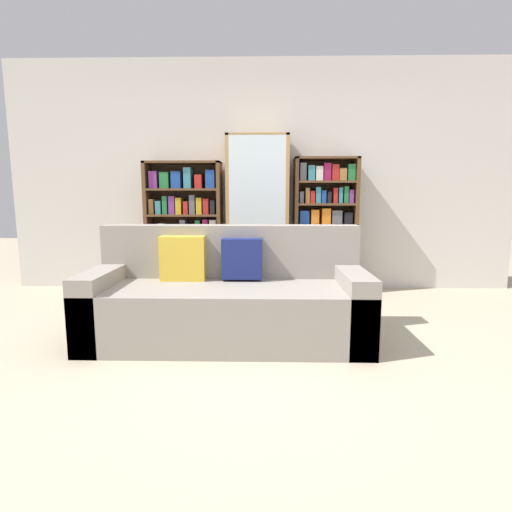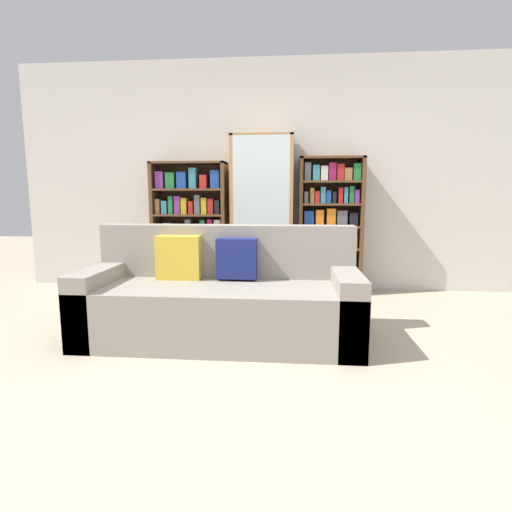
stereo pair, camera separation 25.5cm
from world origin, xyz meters
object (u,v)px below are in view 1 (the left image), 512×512
object	(u,v)px
bookshelf_left	(185,230)
couch	(228,300)
display_cabinet	(258,216)
bookshelf_right	(325,226)
wine_bottle	(319,289)

from	to	relation	value
bookshelf_left	couch	bearing A→B (deg)	-68.01
couch	display_cabinet	size ratio (longest dim) A/B	1.18
couch	bookshelf_right	xyz separation A→B (m)	(0.99, 1.60, 0.47)
display_cabinet	wine_bottle	distance (m)	1.14
couch	bookshelf_right	size ratio (longest dim) A/B	1.37
couch	bookshelf_right	distance (m)	1.94
display_cabinet	couch	bearing A→B (deg)	-97.50
bookshelf_left	bookshelf_right	bearing A→B (deg)	-0.01
bookshelf_right	couch	bearing A→B (deg)	-121.75
bookshelf_right	wine_bottle	bearing A→B (deg)	-102.86
couch	display_cabinet	bearing A→B (deg)	82.50
bookshelf_left	display_cabinet	xyz separation A→B (m)	(0.86, -0.02, 0.17)
couch	bookshelf_left	xyz separation A→B (m)	(-0.65, 1.60, 0.42)
couch	bookshelf_left	world-z (taller)	bookshelf_left
bookshelf_left	display_cabinet	world-z (taller)	display_cabinet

